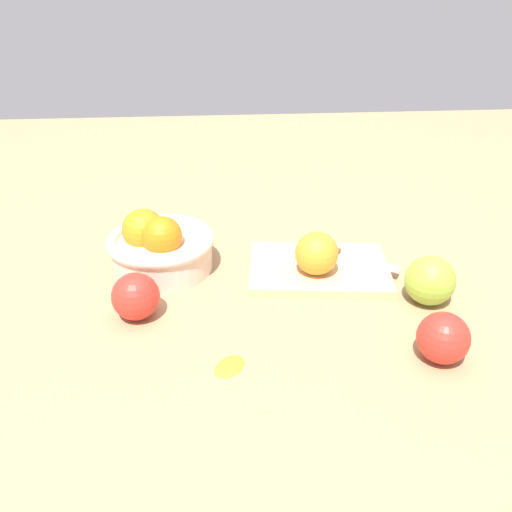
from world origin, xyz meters
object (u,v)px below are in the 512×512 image
apple_front_right (443,338)px  apple_mid_left (136,296)px  bowl (159,246)px  cutting_board (319,269)px  knife (345,255)px  orange_on_board (317,253)px  apple_mid_right (430,281)px

apple_front_right → apple_mid_left: size_ratio=0.98×
bowl → apple_mid_left: bearing=-99.9°
cutting_board → knife: size_ratio=1.75×
orange_on_board → bowl: bearing=166.4°
cutting_board → apple_mid_left: apple_mid_left is taller
bowl → apple_mid_left: 0.15m
orange_on_board → apple_mid_left: size_ratio=0.99×
bowl → knife: 0.33m
apple_mid_right → apple_mid_left: size_ratio=1.08×
bowl → knife: (0.33, -0.02, -0.02)m
apple_mid_right → knife: bearing=130.7°
apple_mid_right → bowl: bearing=162.0°
cutting_board → apple_front_right: bearing=-62.1°
cutting_board → apple_front_right: apple_front_right is taller
bowl → orange_on_board: bowl is taller
cutting_board → apple_mid_right: bearing=-32.4°
apple_front_right → apple_mid_right: size_ratio=0.90×
orange_on_board → knife: bearing=38.0°
cutting_board → apple_mid_right: (0.16, -0.10, 0.03)m
knife → apple_front_right: size_ratio=1.91×
knife → cutting_board: bearing=-154.8°
knife → apple_mid_left: size_ratio=1.87×
orange_on_board → apple_mid_left: bearing=-164.6°
bowl → knife: bowl is taller
bowl → apple_mid_right: 0.46m
apple_front_right → apple_mid_left: 0.45m
orange_on_board → apple_front_right: size_ratio=1.02×
apple_mid_right → cutting_board: bearing=147.6°
bowl → knife: bearing=-2.8°
cutting_board → apple_mid_left: 0.32m
bowl → cutting_board: (0.28, -0.04, -0.04)m
bowl → orange_on_board: 0.28m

